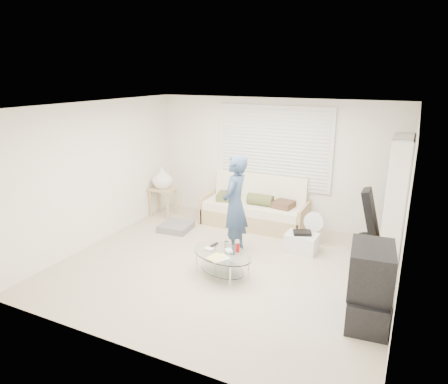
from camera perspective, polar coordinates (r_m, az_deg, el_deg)
The scene contains 13 objects.
ground at distance 6.46m, azimuth 0.15°, elevation -10.52°, with size 5.00×5.00×0.00m, color #B5A38D.
room_shell at distance 6.32m, azimuth 2.03°, elevation 4.59°, with size 5.02×4.52×2.51m.
window_blinds at distance 7.92m, azimuth 7.07°, elevation 6.34°, with size 2.32×0.08×1.62m.
futon_sofa at distance 8.00m, azimuth 4.44°, elevation -2.49°, with size 2.07×0.84×1.01m.
grey_floor_pillow at distance 7.88m, azimuth -6.87°, elevation -4.95°, with size 0.57×0.57×0.13m, color slate.
side_table at distance 8.52m, azimuth -8.80°, elevation 1.74°, with size 0.54×0.43×1.06m.
bookshelf at distance 7.10m, azimuth 23.38°, elevation -0.67°, with size 0.32×0.84×2.01m.
guitar_case at distance 7.12m, azimuth 20.20°, elevation -4.61°, with size 0.44×0.41×1.10m.
floor_fan at distance 7.32m, azimuth 12.74°, elevation -4.60°, with size 0.36×0.24×0.60m.
storage_bin at distance 7.01m, azimuth 11.02°, elevation -7.06°, with size 0.55×0.40×0.37m.
tv_unit at distance 5.28m, azimuth 20.03°, elevation -12.40°, with size 0.57×0.94×0.98m.
coffee_table at distance 6.04m, azimuth -0.25°, elevation -9.32°, with size 1.17×0.93×0.50m.
standing_person at distance 6.64m, azimuth 1.57°, elevation -1.87°, with size 0.61×0.40×1.69m, color navy.
Camera 1 is at (2.47, -5.19, 2.95)m, focal length 32.00 mm.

